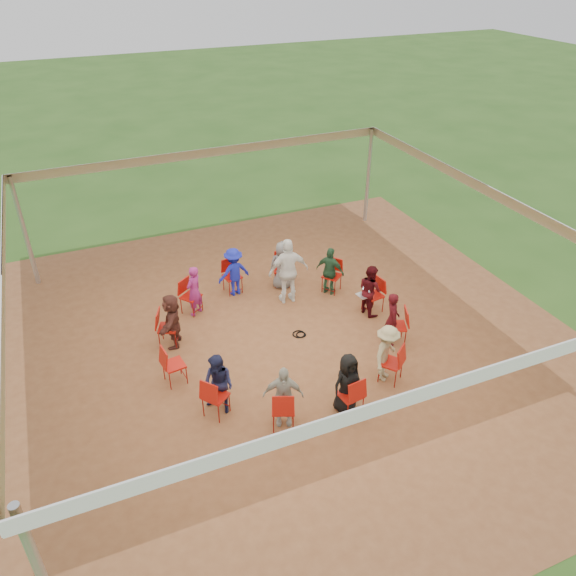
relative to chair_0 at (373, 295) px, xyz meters
name	(u,v)px	position (x,y,z in m)	size (l,w,h in m)	color
ground	(283,343)	(-2.54, -0.34, -0.45)	(80.00, 80.00, 0.00)	#2C541A
dirt_patch	(283,343)	(-2.54, -0.34, -0.44)	(13.00, 13.00, 0.00)	brown
tent	(282,251)	(-2.54, -0.34, 1.92)	(10.33, 10.33, 3.00)	#B2B2B7
chair_0	(373,295)	(0.00, 0.00, 0.00)	(0.42, 0.44, 0.90)	#BB140B
chair_1	(332,276)	(-0.51, 1.22, 0.00)	(0.42, 0.44, 0.90)	#BB140B
chair_2	(282,270)	(-1.57, 2.03, 0.00)	(0.42, 0.44, 0.90)	#BB140B
chair_3	(232,277)	(-2.88, 2.20, 0.00)	(0.42, 0.44, 0.90)	#BB140B
chair_4	(191,297)	(-4.11, 1.69, 0.00)	(0.42, 0.44, 0.90)	#BB140B
chair_5	(168,328)	(-4.91, 0.63, 0.00)	(0.42, 0.44, 0.90)	#BB140B
chair_6	(174,365)	(-5.08, -0.68, 0.00)	(0.42, 0.44, 0.90)	#BB140B
chair_7	(216,396)	(-4.57, -1.91, 0.00)	(0.42, 0.44, 0.90)	#BB140B
chair_8	(283,408)	(-3.51, -2.71, 0.00)	(0.42, 0.44, 0.90)	#BB140B
chair_9	(350,395)	(-2.20, -2.88, 0.00)	(0.42, 0.44, 0.90)	#BB140B
chair_10	(391,363)	(-0.97, -2.37, 0.00)	(0.42, 0.44, 0.90)	#BB140B
chair_11	(397,326)	(-0.17, -1.32, 0.00)	(0.42, 0.44, 0.90)	#BB140B
person_seated_0	(370,290)	(-0.12, -0.02, 0.20)	(0.63, 0.36, 1.30)	#3E090E
person_seated_1	(330,271)	(-0.61, 1.15, 0.20)	(0.76, 0.39, 1.30)	#265031
person_seated_2	(282,265)	(-1.61, 1.92, 0.20)	(0.63, 0.35, 1.30)	slate
person_seated_3	(234,272)	(-2.87, 2.08, 0.20)	(0.84, 0.42, 1.30)	#1620AC
person_seated_4	(194,291)	(-4.03, 1.59, 0.20)	(0.47, 0.31, 1.30)	#94216F
person_seated_5	(172,320)	(-4.80, 0.59, 0.20)	(1.20, 0.45, 1.30)	#572A22
person_seated_6	(219,384)	(-4.47, -1.83, 0.20)	(0.63, 0.36, 1.30)	#1C2042
person_seated_7	(283,396)	(-3.47, -2.60, 0.20)	(0.76, 0.39, 1.30)	#B1AE9E
person_seated_8	(347,383)	(-2.21, -2.76, 0.20)	(0.63, 0.35, 1.30)	black
person_seated_9	(386,353)	(-1.05, -2.28, 0.20)	(0.84, 0.42, 1.30)	tan
person_seated_10	(392,319)	(-0.28, -1.27, 0.20)	(0.47, 0.31, 1.30)	#3E090E
standing_person	(288,271)	(-1.72, 1.23, 0.42)	(1.01, 0.52, 1.73)	white
cable_coil	(300,334)	(-2.06, -0.21, -0.43)	(0.31, 0.31, 0.03)	black
laptop	(364,293)	(-0.28, -0.04, 0.16)	(0.28, 0.34, 0.21)	#B7B7BC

